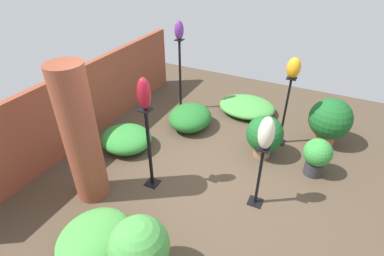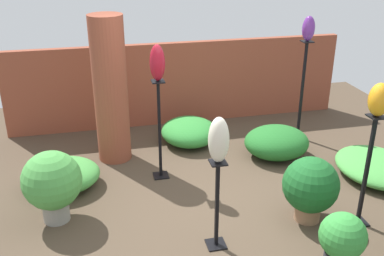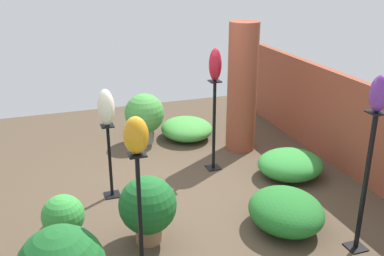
% 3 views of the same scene
% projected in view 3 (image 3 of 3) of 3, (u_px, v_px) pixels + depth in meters
% --- Properties ---
extents(ground_plane, '(8.00, 8.00, 0.00)m').
position_uv_depth(ground_plane, '(171.00, 197.00, 5.88)').
color(ground_plane, '#4C3D2D').
extents(brick_wall_back, '(5.60, 0.12, 1.38)m').
position_uv_depth(brick_wall_back, '(347.00, 125.00, 6.45)').
color(brick_wall_back, brown).
rests_on(brick_wall_back, ground).
extents(brick_pillar, '(0.47, 0.47, 2.05)m').
position_uv_depth(brick_pillar, '(242.00, 88.00, 7.02)').
color(brick_pillar, brown).
rests_on(brick_pillar, ground).
extents(pedestal_amber, '(0.20, 0.20, 1.31)m').
position_uv_depth(pedestal_amber, '(140.00, 222.00, 4.24)').
color(pedestal_amber, black).
rests_on(pedestal_amber, ground).
extents(pedestal_violet, '(0.20, 0.20, 1.55)m').
position_uv_depth(pedestal_violet, '(365.00, 189.00, 4.60)').
color(pedestal_violet, black).
rests_on(pedestal_violet, ground).
extents(pedestal_ivory, '(0.20, 0.20, 0.99)m').
position_uv_depth(pedestal_ivory, '(110.00, 165.00, 5.76)').
color(pedestal_ivory, black).
rests_on(pedestal_ivory, ground).
extents(pedestal_ruby, '(0.20, 0.20, 1.34)m').
position_uv_depth(pedestal_ruby, '(214.00, 129.00, 6.47)').
color(pedestal_ruby, black).
rests_on(pedestal_ruby, ground).
extents(art_vase_amber, '(0.21, 0.23, 0.35)m').
position_uv_depth(art_vase_amber, '(136.00, 135.00, 3.92)').
color(art_vase_amber, orange).
rests_on(art_vase_amber, pedestal_amber).
extents(art_vase_violet, '(0.19, 0.19, 0.36)m').
position_uv_depth(art_vase_violet, '(379.00, 94.00, 4.23)').
color(art_vase_violet, '#6B2D8C').
rests_on(art_vase_violet, pedestal_violet).
extents(art_vase_ivory, '(0.20, 0.21, 0.46)m').
position_uv_depth(art_vase_ivory, '(106.00, 107.00, 5.49)').
color(art_vase_ivory, beige).
rests_on(art_vase_ivory, pedestal_ivory).
extents(art_vase_ruby, '(0.19, 0.18, 0.45)m').
position_uv_depth(art_vase_ruby, '(215.00, 65.00, 6.13)').
color(art_vase_ruby, maroon).
rests_on(art_vase_ruby, pedestal_ruby).
extents(potted_plant_mid_left, '(0.66, 0.66, 0.85)m').
position_uv_depth(potted_plant_mid_left, '(145.00, 115.00, 7.46)').
color(potted_plant_mid_left, gray).
rests_on(potted_plant_mid_left, ground).
extents(potted_plant_near_pillar, '(0.45, 0.45, 0.65)m').
position_uv_depth(potted_plant_near_pillar, '(64.00, 220.00, 4.68)').
color(potted_plant_near_pillar, '#2D2D33').
rests_on(potted_plant_near_pillar, ground).
extents(potted_plant_front_right, '(0.63, 0.63, 0.77)m').
position_uv_depth(potted_plant_front_right, '(148.00, 207.00, 4.82)').
color(potted_plant_front_right, '#936B4C').
rests_on(potted_plant_front_right, ground).
extents(foliage_bed_east, '(0.96, 0.88, 0.34)m').
position_uv_depth(foliage_bed_east, '(187.00, 129.00, 7.76)').
color(foliage_bed_east, '#479942').
rests_on(foliage_bed_east, ground).
extents(foliage_bed_center, '(0.86, 0.94, 0.37)m').
position_uv_depth(foliage_bed_center, '(290.00, 164.00, 6.37)').
color(foliage_bed_center, '#338C38').
rests_on(foliage_bed_center, ground).
extents(foliage_bed_rear, '(0.94, 0.84, 0.44)m').
position_uv_depth(foliage_bed_rear, '(286.00, 211.00, 5.14)').
color(foliage_bed_rear, '#236B28').
rests_on(foliage_bed_rear, ground).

